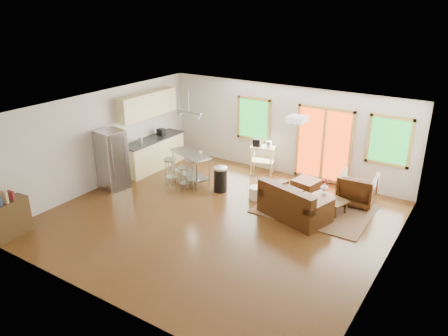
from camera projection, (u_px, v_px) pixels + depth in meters
The scene contains 29 objects.
floor at pixel (217, 220), 10.26m from camera, with size 7.50×7.00×0.02m, color #3A210D.
ceiling at pixel (216, 111), 9.30m from camera, with size 7.50×7.00×0.02m, color silver.
back_wall at pixel (285, 130), 12.52m from camera, with size 7.50×0.02×2.60m, color beige.
left_wall at pixel (100, 140), 11.68m from camera, with size 0.02×7.00×2.60m, color beige.
right_wall at pixel (389, 210), 7.88m from camera, with size 0.02×7.00×2.60m, color beige.
front_wall at pixel (96, 235), 7.04m from camera, with size 7.50×0.02×2.60m, color beige.
window_left at pixel (254, 119), 12.91m from camera, with size 1.10×0.05×1.30m.
french_doors at pixel (323, 145), 11.95m from camera, with size 1.60×0.05×2.10m.
window_right at pixel (389, 141), 10.94m from camera, with size 1.10×0.05×1.30m.
rug at pixel (315, 209), 10.74m from camera, with size 2.66×2.05×0.03m, color #4A5F39.
loveseat at pixel (294, 205), 10.21m from camera, with size 1.79×1.31×0.85m.
coffee_table at pixel (328, 200), 10.54m from camera, with size 1.00×0.77×0.35m.
armchair at pixel (357, 187), 10.89m from camera, with size 0.86×0.81×0.89m, color black.
ottoman at pixel (306, 187), 11.50m from camera, with size 0.61×0.61×0.40m, color black.
pouf at pixel (256, 193), 11.25m from camera, with size 0.37×0.37×0.32m, color silver.
vase at pixel (325, 186), 10.76m from camera, with size 0.22×0.23×0.32m.
book at pixel (319, 194), 10.30m from camera, with size 0.20×0.03×0.27m, color maroon.
cabinets at pixel (152, 139), 13.01m from camera, with size 0.64×2.24×2.30m.
refrigerator at pixel (113, 160), 11.63m from camera, with size 0.75×0.74×1.63m.
island at pixel (191, 162), 12.14m from camera, with size 1.43×0.94×0.84m.
cup at pixel (200, 152), 11.68m from camera, with size 0.11×0.09×0.11m, color silver.
bar_stool_a at pixel (170, 166), 11.97m from camera, with size 0.44×0.44×0.75m.
bar_stool_b at pixel (184, 173), 11.66m from camera, with size 0.40×0.40×0.66m.
bar_stool_c at pixel (192, 167), 11.76m from camera, with size 0.44×0.44×0.80m.
trash_can at pixel (220, 179), 11.63m from camera, with size 0.42×0.42×0.68m.
kitchen_cart at pixel (262, 150), 12.65m from camera, with size 0.79×0.62×1.06m.
bookshelf at pixel (7, 219), 9.37m from camera, with size 0.44×0.96×1.10m.
ceiling_flush at pixel (297, 119), 8.99m from camera, with size 0.35×0.35×0.12m, color white.
pendant_light at pixel (189, 116), 11.69m from camera, with size 0.80×0.18×0.79m.
Camera 1 is at (5.08, -7.54, 4.89)m, focal length 35.00 mm.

